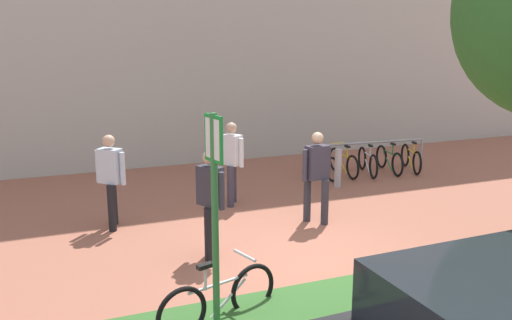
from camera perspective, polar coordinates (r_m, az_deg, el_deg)
name	(u,v)px	position (r m, az deg, el deg)	size (l,w,h in m)	color
ground_plane	(306,258)	(8.76, 5.22, -10.15)	(60.00, 60.00, 0.00)	#9E5B47
planter_strip	(345,303)	(7.30, 9.36, -14.52)	(7.00, 1.10, 0.16)	#336028
parking_sign_post	(215,195)	(6.02, -4.35, -3.73)	(0.10, 0.36, 2.62)	#2D7238
bike_at_sign	(219,299)	(6.72, -3.89, -14.37)	(1.63, 0.58, 0.86)	black
bike_rack_cluster	(367,160)	(14.02, 11.55, -0.03)	(3.20, 1.74, 0.83)	#99999E
bollard_steel	(338,168)	(12.62, 8.59, -0.86)	(0.16, 0.16, 0.90)	#ADADB2
person_suited_navy	(210,197)	(8.48, -4.80, -3.87)	(0.39, 0.56, 1.72)	black
person_casual_tan	(111,175)	(10.07, -14.97, -1.57)	(0.47, 0.49, 1.72)	black
person_shirt_blue	(232,158)	(11.10, -2.57, 0.20)	(0.41, 0.54, 1.72)	#383342
person_suited_dark	(317,172)	(10.05, 6.38, -1.22)	(0.61, 0.43, 1.72)	#2D2D38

